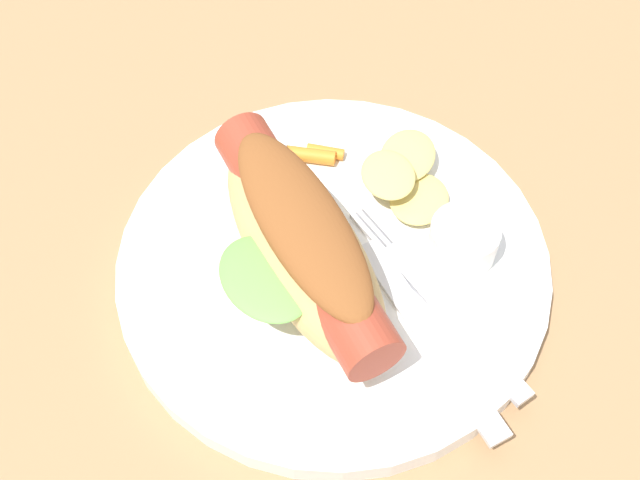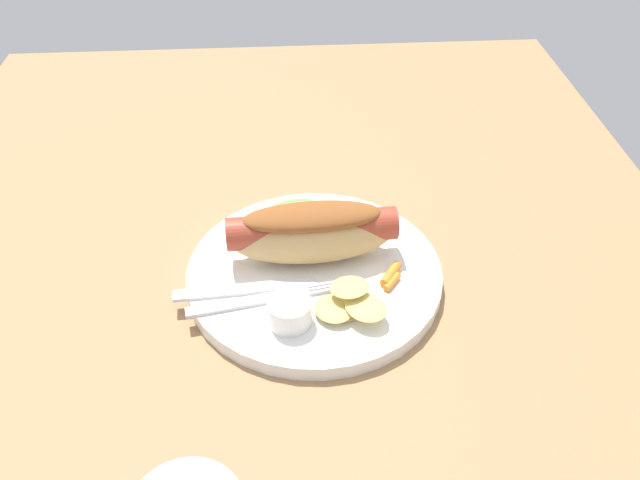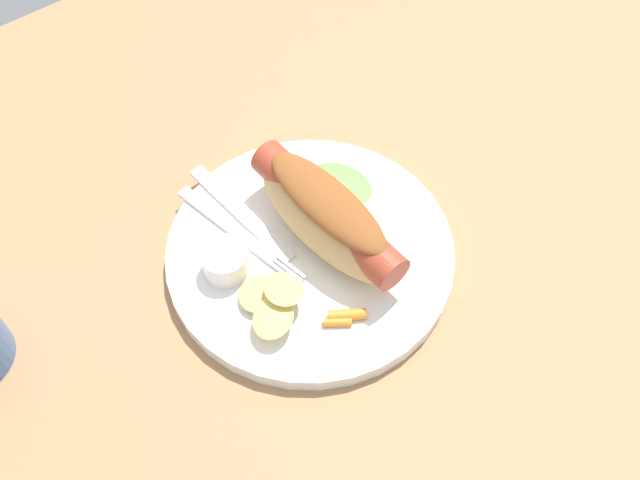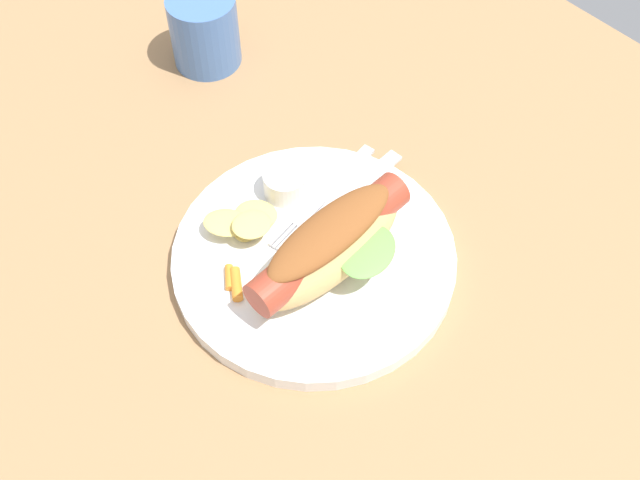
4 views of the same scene
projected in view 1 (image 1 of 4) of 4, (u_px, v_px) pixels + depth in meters
The scene contains 8 objects.
ground_plane at pixel (379, 305), 51.47cm from camera, with size 120.00×90.00×1.80cm, color #9E754C.
plate at pixel (333, 266), 51.01cm from camera, with size 25.90×25.90×1.60cm, color white.
hot_dog at pixel (302, 242), 47.08cm from camera, with size 9.21×17.24×6.20cm.
sauce_ramekin at pixel (467, 247), 49.32cm from camera, with size 4.08×4.08×2.56cm, color white.
fork at pixel (440, 303), 48.44cm from camera, with size 4.02×15.16×0.40cm.
knife at pixel (429, 336), 47.30cm from camera, with size 14.02×1.40×0.36cm, color silver.
chips_pile at pixel (406, 178), 52.28cm from camera, with size 6.61×8.18×2.50cm.
carrot_garnish at pixel (316, 154), 54.29cm from camera, with size 3.70×2.55×0.96cm.
Camera 1 is at (-13.65, -21.64, 44.08)cm, focal length 47.42 mm.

